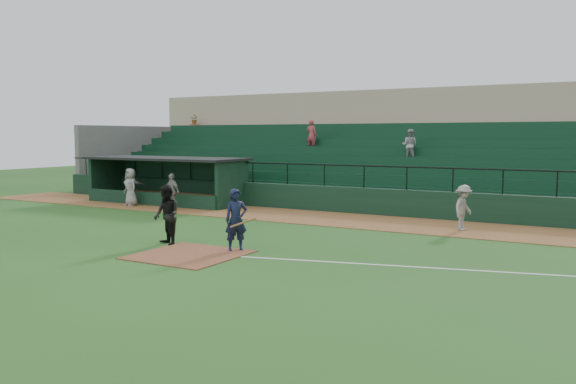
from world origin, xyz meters
The scene contains 12 objects.
ground centered at (0.00, 0.00, 0.00)m, with size 90.00×90.00×0.00m, color #22501A.
warning_track centered at (0.00, 8.00, 0.01)m, with size 40.00×4.00×0.03m, color brown.
home_plate_dirt centered at (0.00, -1.00, 0.01)m, with size 3.00×3.00×0.03m, color brown.
foul_line centered at (8.00, 1.20, 0.01)m, with size 18.00×0.09×0.01m, color white.
stadium_structure centered at (0.00, 16.46, 2.30)m, with size 38.00×13.08×6.40m.
dugout centered at (-9.75, 9.56, 1.33)m, with size 8.90×3.20×2.42m.
batter_at_plate centered at (0.89, 0.21, 0.97)m, with size 1.20×0.84×1.94m.
umpire centered at (-1.68, -0.05, 0.98)m, with size 0.95×0.74×1.96m, color black.
runner centered at (6.06, 7.63, 0.88)m, with size 1.10×0.63×1.70m, color gray.
dugout_player_a centered at (-7.54, 6.99, 0.89)m, with size 1.01×0.42×1.73m, color gray.
dugout_player_b centered at (-10.40, 7.17, 0.97)m, with size 0.92×0.60×1.89m, color gray.
dugout_player_c centered at (-11.88, 8.78, 0.93)m, with size 1.67×0.53×1.80m, color gray.
Camera 1 is at (11.20, -14.64, 3.58)m, focal length 36.80 mm.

